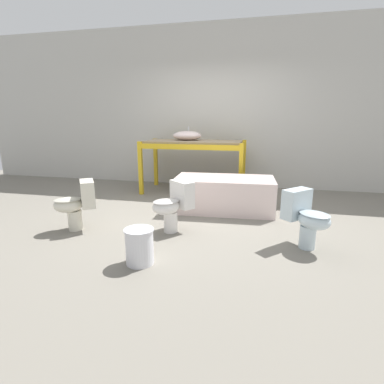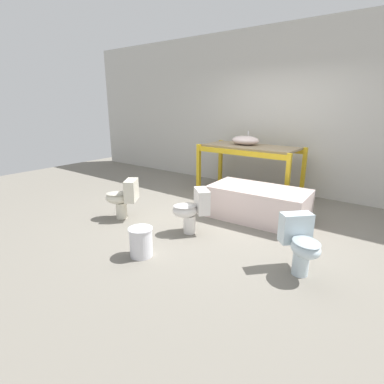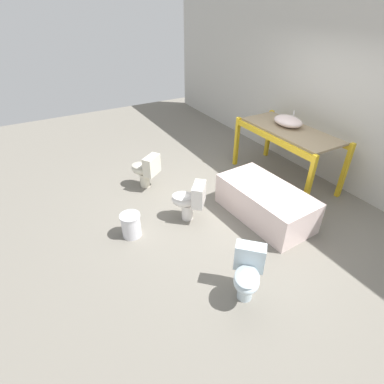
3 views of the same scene
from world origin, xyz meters
TOP-DOWN VIEW (x-y plane):
  - ground_plane at (0.00, 0.00)m, footprint 12.00×12.00m
  - warehouse_wall_rear at (0.00, 2.02)m, footprint 10.80×0.08m
  - shelving_rack at (-0.29, 1.29)m, footprint 1.90×0.90m
  - sink_basin at (-0.44, 1.36)m, footprint 0.55×0.40m
  - bathtub_main at (0.43, 0.22)m, footprint 1.53×0.85m
  - toilet_near at (1.46, -0.95)m, footprint 0.57×0.57m
  - toilet_far at (-0.09, -0.81)m, footprint 0.56×0.58m
  - toilet_extra at (-1.29, -1.03)m, footprint 0.58×0.53m
  - bucket_white at (-0.16, -1.72)m, footprint 0.29×0.29m

SIDE VIEW (x-z plane):
  - ground_plane at x=0.00m, z-range 0.00..0.00m
  - bucket_white at x=-0.16m, z-range 0.01..0.36m
  - bathtub_main at x=0.43m, z-range 0.04..0.55m
  - toilet_near at x=1.46m, z-range 0.04..0.67m
  - toilet_far at x=-0.09m, z-range 0.04..0.67m
  - toilet_extra at x=-1.29m, z-range 0.04..0.67m
  - shelving_rack at x=-0.29m, z-range 0.35..1.34m
  - sink_basin at x=-0.44m, z-range 0.94..1.20m
  - warehouse_wall_rear at x=0.00m, z-range 0.00..3.20m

